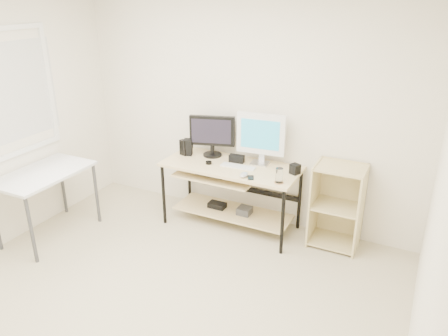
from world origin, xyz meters
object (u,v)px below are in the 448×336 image
black_monitor (212,133)px  shelf_unit (338,205)px  white_imac (261,135)px  audio_controller (184,148)px  side_table (44,179)px  desk (229,182)px

black_monitor → shelf_unit: bearing=-16.9°
shelf_unit → white_imac: white_imac is taller
audio_controller → side_table: bearing=-120.1°
desk → audio_controller: 0.67m
white_imac → desk: bearing=-155.9°
desk → side_table: same height
audio_controller → desk: bearing=10.9°
shelf_unit → side_table: bearing=-156.7°
audio_controller → white_imac: bearing=22.6°
shelf_unit → audio_controller: 1.81m
desk → black_monitor: black_monitor is taller
desk → side_table: 1.97m
desk → white_imac: white_imac is taller
side_table → black_monitor: black_monitor is taller
desk → white_imac: (0.29, 0.17, 0.54)m
black_monitor → white_imac: (0.58, 0.01, 0.06)m
white_imac → shelf_unit: bearing=-5.6°
shelf_unit → white_imac: (-0.88, 0.01, 0.62)m
white_imac → audio_controller: (-0.89, -0.13, -0.24)m
shelf_unit → audio_controller: bearing=-175.9°
black_monitor → audio_controller: 0.37m
side_table → shelf_unit: bearing=23.3°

